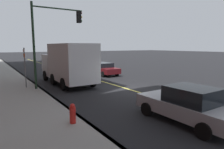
% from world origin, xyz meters
% --- Properties ---
extents(ground, '(200.00, 200.00, 0.00)m').
position_xyz_m(ground, '(0.00, 0.00, 0.00)').
color(ground, black).
extents(sidewalk_slab, '(80.00, 3.82, 0.15)m').
position_xyz_m(sidewalk_slab, '(0.00, 7.29, 0.07)').
color(sidewalk_slab, gray).
rests_on(sidewalk_slab, ground).
extents(curb_edge, '(80.00, 0.16, 0.15)m').
position_xyz_m(curb_edge, '(0.00, 5.46, 0.07)').
color(curb_edge, slate).
rests_on(curb_edge, ground).
extents(lane_stripe_center, '(80.00, 0.16, 0.01)m').
position_xyz_m(lane_stripe_center, '(0.00, 0.00, 0.01)').
color(lane_stripe_center, '#D8CC4C').
rests_on(lane_stripe_center, ground).
extents(car_silver, '(4.23, 1.88, 1.53)m').
position_xyz_m(car_silver, '(-6.34, 1.84, 0.76)').
color(car_silver, '#A8AAB2').
rests_on(car_silver, ground).
extents(car_maroon, '(4.55, 1.93, 1.33)m').
position_xyz_m(car_maroon, '(7.37, -2.17, 0.71)').
color(car_maroon, '#591116').
rests_on(car_maroon, ground).
extents(truck_white, '(7.14, 2.58, 3.33)m').
position_xyz_m(truck_white, '(4.22, 2.94, 1.75)').
color(truck_white, silver).
rests_on(truck_white, ground).
extents(traffic_light_mast, '(0.28, 3.74, 6.11)m').
position_xyz_m(traffic_light_mast, '(3.12, 4.44, 4.15)').
color(traffic_light_mast, '#1E3823').
rests_on(traffic_light_mast, ground).
extents(street_sign_post, '(0.60, 0.08, 3.03)m').
position_xyz_m(street_sign_post, '(4.01, 6.29, 1.78)').
color(street_sign_post, slate).
rests_on(street_sign_post, ground).
extents(fire_hydrant, '(0.24, 0.24, 0.94)m').
position_xyz_m(fire_hydrant, '(-4.21, 5.98, 0.47)').
color(fire_hydrant, red).
rests_on(fire_hydrant, ground).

